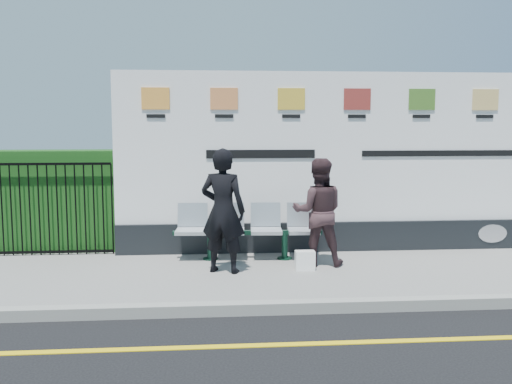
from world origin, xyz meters
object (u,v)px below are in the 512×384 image
Objects in this scene: billboard at (354,174)px; bench at (248,244)px; woman_right at (318,212)px; woman_left at (223,211)px.

billboard reaches higher than bench.
woman_right reaches higher than bench.
billboard is 1.37m from woman_right.
woman_left is (-0.40, -0.76, 0.66)m from bench.
billboard reaches higher than woman_left.
billboard is 4.90× the size of woman_right.
woman_left is at bearing -114.49° from bench.
billboard is 3.54× the size of bench.
woman_right is at bearing -19.28° from bench.
billboard is 4.44× the size of woman_left.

